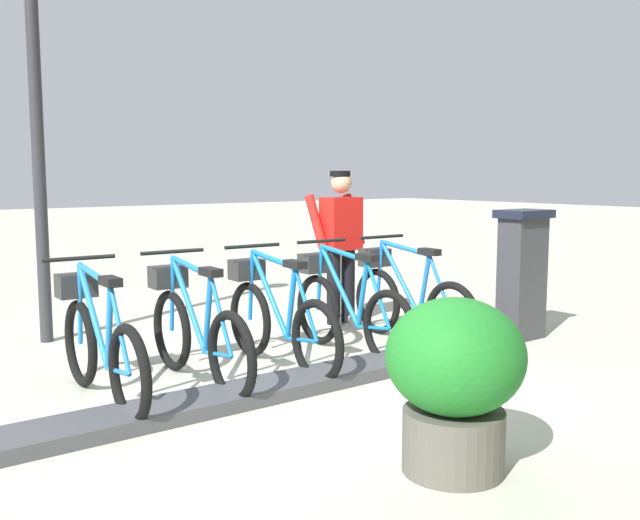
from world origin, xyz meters
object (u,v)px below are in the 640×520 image
Objects in this scene: bike_docked_3 at (195,329)px; lamp_post at (34,71)px; bike_docked_0 at (407,298)px; bike_docked_1 at (346,307)px; worker_near_rack at (340,241)px; planter_bush at (455,376)px; bike_docked_2 at (276,317)px; payment_kiosk at (522,272)px; bike_docked_4 at (99,343)px.

lamp_post is at bearing 13.98° from bike_docked_3.
bike_docked_0 is 1.00× the size of bike_docked_1.
worker_near_rack is 3.91m from planter_bush.
lamp_post is at bearing 53.00° from bike_docked_0.
bike_docked_2 is 1.00× the size of bike_docked_3.
bike_docked_2 is at bearing -90.00° from bike_docked_3.
planter_bush is at bearing 150.62° from worker_near_rack.
worker_near_rack is (1.02, 0.02, 0.48)m from bike_docked_0.
lamp_post is at bearing 31.32° from bike_docked_2.
bike_docked_1 is at bearing -135.94° from lamp_post.
bike_docked_0 is 1.04× the size of worker_near_rack.
bike_docked_2 is 1.88m from worker_near_rack.
payment_kiosk is 1.18m from bike_docked_0.
bike_docked_0 is 0.76m from bike_docked_1.
bike_docked_2 is 3.29m from lamp_post.
bike_docked_2 is 1.77× the size of planter_bush.
planter_bush is at bearing -171.59° from bike_docked_3.
payment_kiosk is 0.74× the size of bike_docked_1.
payment_kiosk is 0.77× the size of worker_near_rack.
bike_docked_2 is 1.04× the size of worker_near_rack.
payment_kiosk is 0.74× the size of bike_docked_3.
bike_docked_3 is 2.53m from worker_near_rack.
bike_docked_4 is at bearing 173.70° from lamp_post.
planter_bush is (-4.49, -0.88, -2.05)m from lamp_post.
bike_docked_1 is at bearing -90.00° from bike_docked_2.
bike_docked_0 is 1.77× the size of planter_bush.
bike_docked_3 is 3.07m from lamp_post.
bike_docked_2 is 2.41m from planter_bush.
bike_docked_1 and bike_docked_3 have the same top height.
payment_kiosk is 4.09m from bike_docked_4.
worker_near_rack is at bearing -29.38° from planter_bush.
worker_near_rack is 1.71× the size of planter_bush.
bike_docked_4 is at bearing 90.00° from bike_docked_1.
worker_near_rack is at bearing -111.45° from lamp_post.
payment_kiosk is 2.60m from bike_docked_2.
bike_docked_3 is at bearing 80.12° from payment_kiosk.
bike_docked_0 is (0.57, 1.00, -0.24)m from payment_kiosk.
lamp_post is (2.12, 1.29, 2.16)m from bike_docked_2.
bike_docked_3 is 0.76m from bike_docked_4.
payment_kiosk is at bearing -99.88° from bike_docked_3.
bike_docked_2 reaches higher than planter_bush.
worker_near_rack is at bearing -65.76° from bike_docked_3.
bike_docked_1 and bike_docked_4 have the same top height.
planter_bush is at bearing 153.80° from bike_docked_1.
bike_docked_2 is (0.00, 0.76, 0.00)m from bike_docked_1.
worker_near_rack is 3.44m from lamp_post.
bike_docked_3 is (0.00, 1.52, 0.00)m from bike_docked_1.
bike_docked_3 reaches higher than planter_bush.
bike_docked_3 is 1.00× the size of bike_docked_4.
bike_docked_0 and bike_docked_4 have the same top height.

